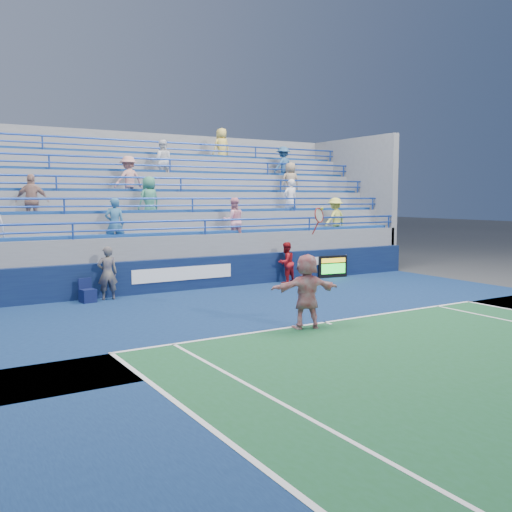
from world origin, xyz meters
TOP-DOWN VIEW (x-y plane):
  - ground at (0.00, 0.00)m, footprint 120.00×120.00m
  - sponsor_wall at (0.00, 6.50)m, footprint 18.00×0.32m
  - bleacher_stand at (-0.00, 10.27)m, footprint 18.00×5.60m
  - serve_speed_board at (5.31, 6.25)m, footprint 1.26×0.30m
  - judge_chair at (-4.32, 5.92)m, footprint 0.47×0.48m
  - tennis_player at (-0.76, -0.23)m, footprint 1.76×1.00m
  - line_judge at (-3.67, 6.03)m, footprint 0.64×0.46m
  - ball_girl at (2.99, 6.09)m, footprint 0.85×0.73m

SIDE VIEW (x-z plane):
  - ground at x=0.00m, z-range 0.00..0.00m
  - judge_chair at x=-4.32m, z-range -0.13..0.60m
  - serve_speed_board at x=5.31m, z-range 0.00..0.87m
  - sponsor_wall at x=0.00m, z-range 0.00..1.10m
  - ball_girl at x=2.99m, z-range 0.00..1.51m
  - line_judge at x=-3.67m, z-range 0.00..1.66m
  - tennis_player at x=-0.76m, z-range -0.54..2.36m
  - bleacher_stand at x=0.00m, z-range -1.52..4.61m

